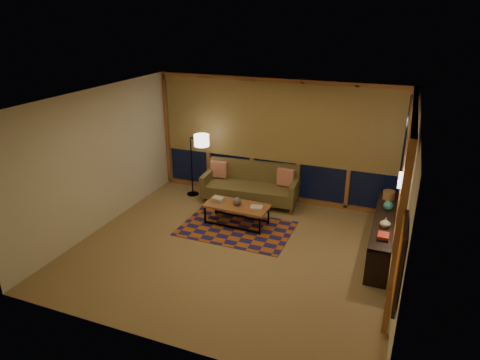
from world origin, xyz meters
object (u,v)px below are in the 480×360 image
(floor_lamp, at_px, (191,164))
(bookshelf, at_px, (384,233))
(coffee_table, at_px, (237,215))
(sofa, at_px, (250,185))

(floor_lamp, xyz_separation_m, bookshelf, (4.31, -0.93, -0.44))
(coffee_table, bearing_deg, sofa, 97.88)
(sofa, height_order, bookshelf, sofa)
(sofa, height_order, floor_lamp, floor_lamp)
(floor_lamp, relative_size, bookshelf, 0.60)
(sofa, relative_size, coffee_table, 1.62)
(sofa, distance_m, coffee_table, 1.10)
(coffee_table, height_order, floor_lamp, floor_lamp)
(coffee_table, relative_size, bookshelf, 0.50)
(sofa, bearing_deg, floor_lamp, 178.23)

